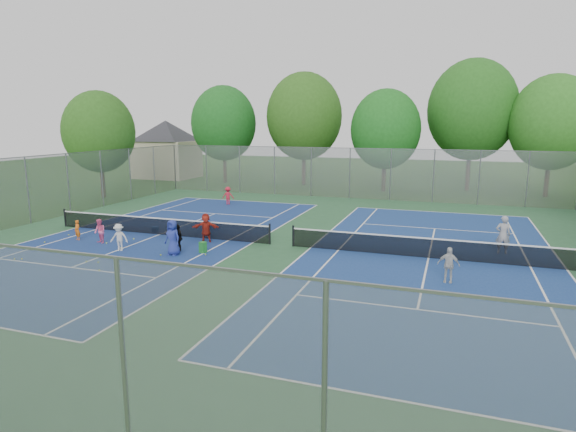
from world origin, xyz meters
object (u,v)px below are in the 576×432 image
object	(u,v)px
ball_hopper	(203,247)
instructor	(503,235)
ball_crate	(155,229)
net_right	(429,248)
net_left	(159,227)

from	to	relation	value
ball_hopper	instructor	bearing A→B (deg)	18.63
ball_hopper	ball_crate	bearing A→B (deg)	146.72
net_right	net_left	bearing A→B (deg)	180.00
net_right	ball_hopper	xyz separation A→B (m)	(-9.97, -2.50, -0.19)
net_left	net_right	bearing A→B (deg)	0.00
instructor	net_right	bearing A→B (deg)	26.98
ball_crate	instructor	size ratio (longest dim) A/B	0.18
net_right	ball_hopper	distance (m)	10.29
net_left	ball_hopper	bearing A→B (deg)	-31.88
ball_crate	ball_hopper	xyz separation A→B (m)	(4.70, -3.09, 0.12)
net_left	instructor	distance (m)	17.26
net_left	ball_crate	world-z (taller)	net_left
instructor	ball_hopper	bearing A→B (deg)	14.23
net_left	ball_crate	size ratio (longest dim) A/B	39.30
ball_crate	instructor	world-z (taller)	instructor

